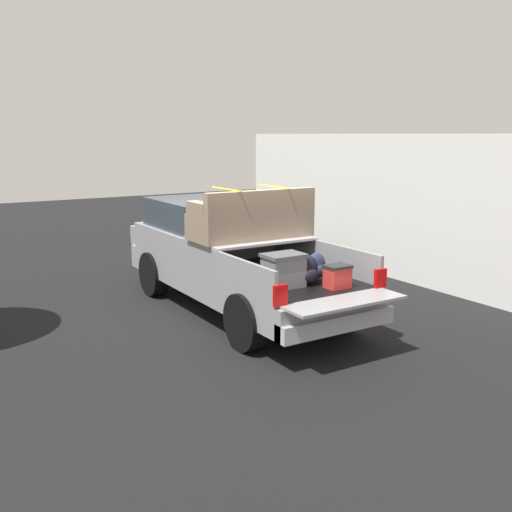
# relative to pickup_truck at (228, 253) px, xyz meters

# --- Properties ---
(ground_plane) EXTENTS (40.00, 40.00, 0.00)m
(ground_plane) POSITION_rel_pickup_truck_xyz_m (-0.37, -0.00, -0.98)
(ground_plane) COLOR black
(pickup_truck) EXTENTS (6.05, 2.06, 2.23)m
(pickup_truck) POSITION_rel_pickup_truck_xyz_m (0.00, 0.00, 0.00)
(pickup_truck) COLOR gray
(pickup_truck) RESTS_ON ground_plane
(building_facade) EXTENTS (9.40, 0.36, 3.10)m
(building_facade) POSITION_rel_pickup_truck_xyz_m (0.88, -4.24, 0.57)
(building_facade) COLOR white
(building_facade) RESTS_ON ground_plane
(trash_can) EXTENTS (0.60, 0.60, 0.98)m
(trash_can) POSITION_rel_pickup_truck_xyz_m (2.32, -3.06, -0.48)
(trash_can) COLOR #1E592D
(trash_can) RESTS_ON ground_plane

